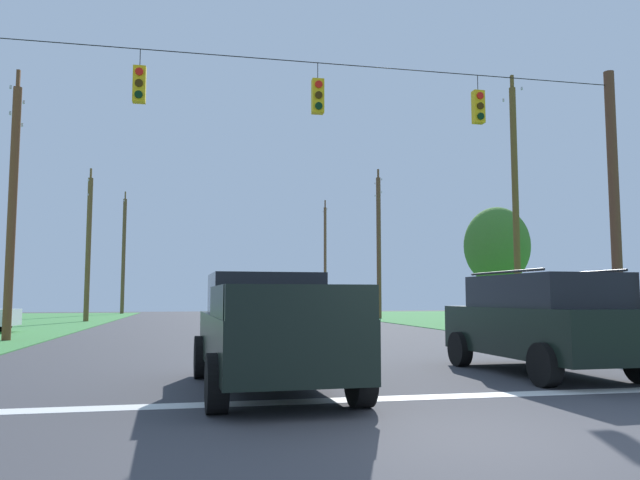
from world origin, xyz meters
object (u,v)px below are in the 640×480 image
at_px(suv_black, 541,321).
at_px(utility_pole_distant_right, 88,245).
at_px(utility_pole_far_right, 379,244).
at_px(utility_pole_near_left, 325,258).
at_px(utility_pole_mid_right, 516,205).
at_px(utility_pole_distant_left, 124,254).
at_px(utility_pole_far_left, 12,205).
at_px(pickup_truck, 269,331).
at_px(tree_roadside_far_right, 497,246).
at_px(overhead_signal_span, 313,183).

relative_size(suv_black, utility_pole_distant_right, 0.50).
bearing_deg(utility_pole_distant_right, utility_pole_far_right, 4.04).
height_order(suv_black, utility_pole_near_left, utility_pole_near_left).
xyz_separation_m(utility_pole_mid_right, utility_pole_distant_left, (-19.29, 35.34, 0.07)).
xyz_separation_m(utility_pole_mid_right, utility_pole_far_right, (-0.12, 18.77, -0.05)).
bearing_deg(utility_pole_far_right, utility_pole_far_left, -136.37).
xyz_separation_m(suv_black, utility_pole_far_left, (-13.26, 12.05, 3.75)).
xyz_separation_m(utility_pole_distant_right, utility_pole_distant_left, (0.15, 17.94, 0.64)).
distance_m(pickup_truck, utility_pole_distant_left, 48.65).
xyz_separation_m(utility_pole_far_right, utility_pole_distant_right, (-19.31, -1.36, -0.52)).
xyz_separation_m(utility_pole_far_right, utility_pole_far_left, (-19.17, -18.27, -0.45)).
bearing_deg(pickup_truck, utility_pole_distant_left, 99.07).
bearing_deg(utility_pole_far_right, tree_roadside_far_right, -73.32).
xyz_separation_m(suv_black, tree_roadside_far_right, (9.21, 19.29, 3.22)).
bearing_deg(utility_pole_far_right, utility_pole_mid_right, -89.63).
distance_m(utility_pole_distant_right, utility_pole_distant_left, 17.95).
relative_size(pickup_truck, tree_roadside_far_right, 0.85).
bearing_deg(utility_pole_mid_right, utility_pole_distant_right, 138.15).
relative_size(utility_pole_distant_right, utility_pole_distant_left, 0.86).
xyz_separation_m(overhead_signal_span, utility_pole_far_left, (-9.48, 7.42, 0.24)).
relative_size(suv_black, tree_roadside_far_right, 0.76).
bearing_deg(utility_pole_distant_right, utility_pole_near_left, 43.96).
height_order(overhead_signal_span, utility_pole_mid_right, utility_pole_mid_right).
bearing_deg(suv_black, utility_pole_distant_left, 105.78).
bearing_deg(overhead_signal_span, utility_pole_distant_left, 102.63).
height_order(utility_pole_far_right, utility_pole_distant_right, utility_pole_far_right).
relative_size(utility_pole_distant_left, tree_roadside_far_right, 1.74).
distance_m(overhead_signal_span, utility_pole_far_right, 27.47).
bearing_deg(tree_roadside_far_right, utility_pole_distant_left, 129.15).
bearing_deg(utility_pole_mid_right, utility_pole_near_left, 90.63).
bearing_deg(utility_pole_distant_left, utility_pole_far_right, -40.85).
relative_size(utility_pole_mid_right, utility_pole_distant_right, 1.12).
height_order(utility_pole_mid_right, tree_roadside_far_right, utility_pole_mid_right).
relative_size(utility_pole_far_right, utility_pole_distant_left, 0.95).
bearing_deg(utility_pole_distant_left, tree_roadside_far_right, -50.85).
bearing_deg(overhead_signal_span, utility_pole_distant_right, 111.57).
height_order(utility_pole_mid_right, utility_pole_far_right, utility_pole_mid_right).
height_order(overhead_signal_span, utility_pole_near_left, utility_pole_near_left).
bearing_deg(utility_pole_mid_right, overhead_signal_span, -144.82).
distance_m(suv_black, utility_pole_distant_left, 48.92).
height_order(utility_pole_far_right, utility_pole_distant_left, utility_pole_distant_left).
height_order(utility_pole_far_left, tree_roadside_far_right, utility_pole_far_left).
distance_m(utility_pole_distant_left, tree_roadside_far_right, 35.60).
bearing_deg(utility_pole_distant_left, suv_black, -74.22).
distance_m(utility_pole_far_right, tree_roadside_far_right, 11.55).
bearing_deg(utility_pole_near_left, utility_pole_mid_right, -89.37).
bearing_deg(utility_pole_distant_right, overhead_signal_span, -68.43).
xyz_separation_m(utility_pole_far_right, tree_roadside_far_right, (3.30, -11.03, -0.98)).
relative_size(overhead_signal_span, utility_pole_distant_left, 1.66).
bearing_deg(utility_pole_far_left, utility_pole_distant_left, 89.99).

